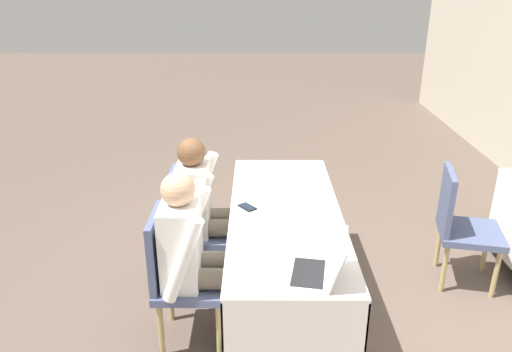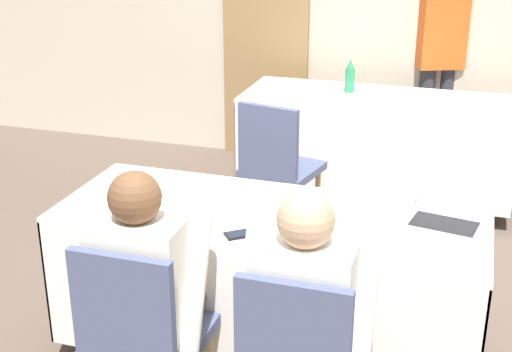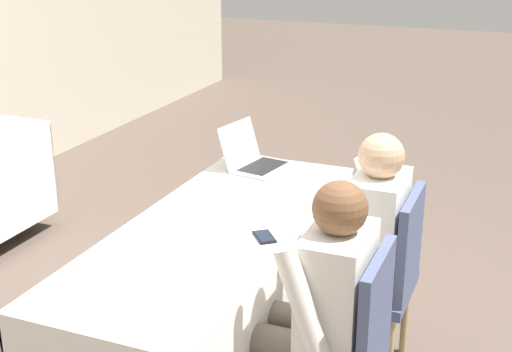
{
  "view_description": "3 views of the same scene",
  "coord_description": "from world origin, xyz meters",
  "px_view_note": "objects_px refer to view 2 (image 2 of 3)",
  "views": [
    {
      "loc": [
        2.94,
        -0.19,
        2.21
      ],
      "look_at": [
        0.0,
        -0.19,
        1.01
      ],
      "focal_mm": 35.0,
      "sensor_mm": 36.0,
      "label": 1
    },
    {
      "loc": [
        0.82,
        -2.77,
        2.07
      ],
      "look_at": [
        0.0,
        -0.19,
        1.01
      ],
      "focal_mm": 50.0,
      "sensor_mm": 36.0,
      "label": 2
    },
    {
      "loc": [
        -2.57,
        -1.25,
        2.0
      ],
      "look_at": [
        0.0,
        -0.19,
        1.01
      ],
      "focal_mm": 50.0,
      "sensor_mm": 36.0,
      "label": 3
    }
  ],
  "objects_px": {
    "laptop": "(447,214)",
    "cell_phone": "(240,234)",
    "person_red_shirt": "(439,59)",
    "chair_far_spare": "(277,162)",
    "water_bottle": "(350,77)",
    "person_white_shirt": "(308,311)",
    "chair_near_left": "(141,333)",
    "person_checkered_shirt": "(150,285)"
  },
  "relations": [
    {
      "from": "laptop",
      "to": "water_bottle",
      "type": "distance_m",
      "value": 2.22
    },
    {
      "from": "water_bottle",
      "to": "person_red_shirt",
      "type": "distance_m",
      "value": 0.82
    },
    {
      "from": "laptop",
      "to": "person_white_shirt",
      "type": "height_order",
      "value": "person_white_shirt"
    },
    {
      "from": "water_bottle",
      "to": "chair_far_spare",
      "type": "height_order",
      "value": "water_bottle"
    },
    {
      "from": "laptop",
      "to": "person_red_shirt",
      "type": "distance_m",
      "value": 2.66
    },
    {
      "from": "chair_near_left",
      "to": "person_red_shirt",
      "type": "height_order",
      "value": "person_red_shirt"
    },
    {
      "from": "water_bottle",
      "to": "person_white_shirt",
      "type": "height_order",
      "value": "person_white_shirt"
    },
    {
      "from": "cell_phone",
      "to": "person_checkered_shirt",
      "type": "distance_m",
      "value": 0.43
    },
    {
      "from": "laptop",
      "to": "cell_phone",
      "type": "relative_size",
      "value": 2.49
    },
    {
      "from": "person_red_shirt",
      "to": "chair_far_spare",
      "type": "bearing_deg",
      "value": -143.47
    },
    {
      "from": "laptop",
      "to": "chair_near_left",
      "type": "xyz_separation_m",
      "value": [
        -1.08,
        -0.79,
        -0.31
      ]
    },
    {
      "from": "cell_phone",
      "to": "chair_far_spare",
      "type": "relative_size",
      "value": 0.16
    },
    {
      "from": "cell_phone",
      "to": "chair_far_spare",
      "type": "distance_m",
      "value": 1.62
    },
    {
      "from": "laptop",
      "to": "cell_phone",
      "type": "height_order",
      "value": "laptop"
    },
    {
      "from": "chair_near_left",
      "to": "person_white_shirt",
      "type": "bearing_deg",
      "value": -170.86
    },
    {
      "from": "chair_far_spare",
      "to": "person_white_shirt",
      "type": "relative_size",
      "value": 0.77
    },
    {
      "from": "chair_near_left",
      "to": "person_white_shirt",
      "type": "xyz_separation_m",
      "value": [
        0.64,
        0.1,
        0.16
      ]
    },
    {
      "from": "person_white_shirt",
      "to": "person_checkered_shirt",
      "type": "bearing_deg",
      "value": 0.0
    },
    {
      "from": "water_bottle",
      "to": "person_checkered_shirt",
      "type": "distance_m",
      "value": 2.78
    },
    {
      "from": "water_bottle",
      "to": "person_red_shirt",
      "type": "height_order",
      "value": "person_red_shirt"
    },
    {
      "from": "water_bottle",
      "to": "person_red_shirt",
      "type": "bearing_deg",
      "value": 45.31
    },
    {
      "from": "cell_phone",
      "to": "person_red_shirt",
      "type": "bearing_deg",
      "value": 130.55
    },
    {
      "from": "chair_near_left",
      "to": "person_red_shirt",
      "type": "xyz_separation_m",
      "value": [
        0.84,
        3.44,
        0.42
      ]
    },
    {
      "from": "chair_near_left",
      "to": "person_checkered_shirt",
      "type": "relative_size",
      "value": 0.77
    },
    {
      "from": "person_white_shirt",
      "to": "person_red_shirt",
      "type": "distance_m",
      "value": 3.35
    },
    {
      "from": "laptop",
      "to": "person_checkered_shirt",
      "type": "height_order",
      "value": "person_checkered_shirt"
    },
    {
      "from": "laptop",
      "to": "cell_phone",
      "type": "xyz_separation_m",
      "value": [
        -0.81,
        -0.37,
        -0.04
      ]
    },
    {
      "from": "cell_phone",
      "to": "chair_far_spare",
      "type": "xyz_separation_m",
      "value": [
        -0.29,
        1.57,
        -0.27
      ]
    },
    {
      "from": "water_bottle",
      "to": "chair_far_spare",
      "type": "xyz_separation_m",
      "value": [
        -0.29,
        -0.87,
        -0.38
      ]
    },
    {
      "from": "chair_far_spare",
      "to": "person_checkered_shirt",
      "type": "xyz_separation_m",
      "value": [
        0.02,
        -1.89,
        0.16
      ]
    },
    {
      "from": "laptop",
      "to": "person_checkered_shirt",
      "type": "relative_size",
      "value": 0.31
    },
    {
      "from": "chair_far_spare",
      "to": "person_checkered_shirt",
      "type": "distance_m",
      "value": 1.9
    },
    {
      "from": "water_bottle",
      "to": "chair_far_spare",
      "type": "relative_size",
      "value": 0.28
    },
    {
      "from": "chair_near_left",
      "to": "person_red_shirt",
      "type": "bearing_deg",
      "value": -103.76
    },
    {
      "from": "chair_near_left",
      "to": "person_checkered_shirt",
      "type": "height_order",
      "value": "person_checkered_shirt"
    },
    {
      "from": "person_red_shirt",
      "to": "chair_near_left",
      "type": "bearing_deg",
      "value": -126.41
    },
    {
      "from": "person_white_shirt",
      "to": "water_bottle",
      "type": "bearing_deg",
      "value": -82.28
    },
    {
      "from": "person_white_shirt",
      "to": "person_red_shirt",
      "type": "xyz_separation_m",
      "value": [
        0.2,
        3.34,
        0.26
      ]
    },
    {
      "from": "person_white_shirt",
      "to": "person_red_shirt",
      "type": "bearing_deg",
      "value": -93.5
    },
    {
      "from": "person_red_shirt",
      "to": "cell_phone",
      "type": "bearing_deg",
      "value": -123.4
    },
    {
      "from": "cell_phone",
      "to": "person_red_shirt",
      "type": "height_order",
      "value": "person_red_shirt"
    },
    {
      "from": "water_bottle",
      "to": "person_checkered_shirt",
      "type": "xyz_separation_m",
      "value": [
        -0.26,
        -2.75,
        -0.22
      ]
    }
  ]
}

